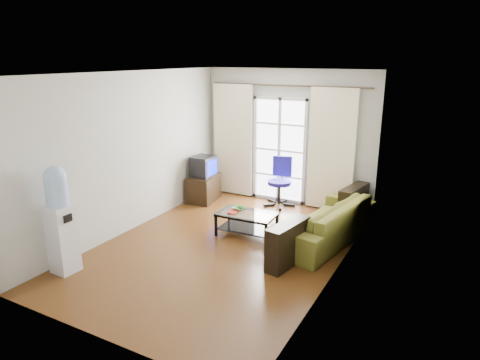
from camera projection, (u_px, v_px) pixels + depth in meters
name	position (u px, v px, depth m)	size (l,w,h in m)	color
floor	(223.00, 247.00, 6.81)	(5.20, 5.20, 0.00)	brown
ceiling	(221.00, 73.00, 6.06)	(5.20, 5.20, 0.00)	white
wall_back	(288.00, 137.00, 8.63)	(3.60, 0.02, 2.70)	#B8B7AF
wall_front	(89.00, 222.00, 4.24)	(3.60, 0.02, 2.70)	#B8B7AF
wall_left	(131.00, 153.00, 7.26)	(0.02, 5.20, 2.70)	#B8B7AF
wall_right	(340.00, 181.00, 5.62)	(0.02, 5.20, 2.70)	#B8B7AF
french_door	(279.00, 150.00, 8.73)	(1.16, 0.06, 2.15)	white
curtain_rod	(287.00, 85.00, 8.26)	(0.04, 0.04, 3.30)	#4C3F2D
curtain_left	(233.00, 140.00, 9.12)	(0.90, 0.07, 2.35)	#FFF5CD
curtain_right	(331.00, 150.00, 8.14)	(0.90, 0.07, 2.35)	#FFF5CD
radiator	(322.00, 192.00, 8.47)	(0.64, 0.12, 0.64)	gray
sofa	(325.00, 221.00, 7.02)	(1.25, 2.35, 0.65)	brown
coffee_table	(247.00, 221.00, 7.20)	(0.99, 0.60, 0.39)	silver
bowl	(239.00, 208.00, 7.32)	(0.24, 0.24, 0.05)	#328B3A
book	(229.00, 211.00, 7.23)	(0.20, 0.25, 0.02)	#A2141C
remote	(240.00, 208.00, 7.39)	(0.18, 0.05, 0.02)	black
tv_stand	(204.00, 188.00, 8.94)	(0.49, 0.74, 0.54)	black
crt_tv	(203.00, 166.00, 8.79)	(0.47, 0.46, 0.42)	black
task_chair	(280.00, 191.00, 8.67)	(0.77, 0.77, 0.98)	black
water_cooler	(60.00, 218.00, 5.83)	(0.34, 0.32, 1.53)	silver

